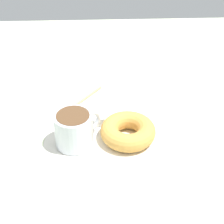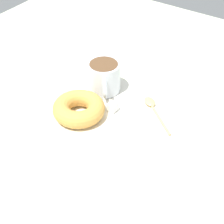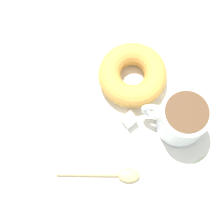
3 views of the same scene
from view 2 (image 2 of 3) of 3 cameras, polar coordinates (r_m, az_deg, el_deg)
ground_plane at (r=86.35cm, az=-0.11°, el=-0.58°), size 120.00×120.00×2.00cm
napkin at (r=83.64cm, az=0.00°, el=-1.13°), size 30.19×30.19×0.30cm
coffee_cup at (r=90.01cm, az=-1.25°, el=5.39°), size 8.56×9.70×7.34cm
donut at (r=83.61cm, az=-5.07°, el=0.53°), size 11.75×11.75×3.87cm
spoon at (r=86.74cm, az=6.22°, el=0.81°), size 11.47×9.58×0.90cm
sugar_cube at (r=85.09cm, az=0.33°, el=0.70°), size 1.99×1.99×1.99cm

